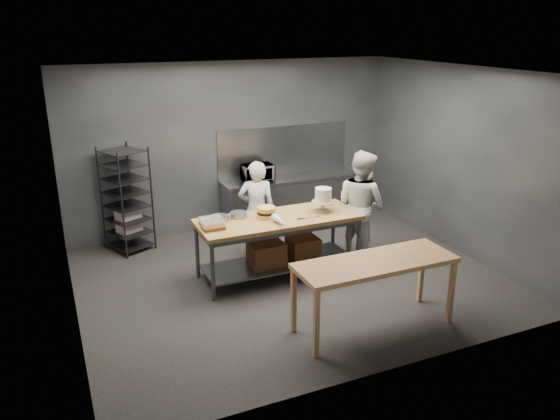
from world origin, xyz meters
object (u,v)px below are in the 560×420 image
(microwave, at_px, (258,173))
(layer_cake, at_px, (266,212))
(work_table, at_px, (280,239))
(near_counter, at_px, (375,267))
(speed_rack, at_px, (127,200))
(chef_behind, at_px, (257,210))
(chef_right, at_px, (361,205))
(frosted_cake_stand, at_px, (323,197))

(microwave, xyz_separation_m, layer_cake, (-0.62, -1.92, -0.05))
(work_table, height_order, near_counter, work_table)
(near_counter, relative_size, speed_rack, 1.14)
(work_table, bearing_deg, speed_rack, 134.80)
(chef_behind, bearing_deg, microwave, -93.82)
(work_table, relative_size, chef_behind, 1.51)
(work_table, bearing_deg, layer_cake, 159.31)
(chef_right, relative_size, layer_cake, 6.48)
(chef_right, distance_m, microwave, 2.14)
(near_counter, bearing_deg, work_table, 104.06)
(work_table, bearing_deg, chef_right, 4.53)
(microwave, bearing_deg, speed_rack, -178.04)
(near_counter, distance_m, layer_cake, 2.02)
(layer_cake, bearing_deg, frosted_cake_stand, -5.54)
(chef_right, xyz_separation_m, frosted_cake_stand, (-0.75, -0.13, 0.27))
(work_table, bearing_deg, chef_behind, 94.74)
(work_table, distance_m, speed_rack, 2.72)
(near_counter, height_order, chef_behind, chef_behind)
(speed_rack, height_order, chef_right, chef_right)
(speed_rack, distance_m, chef_behind, 2.16)
(speed_rack, height_order, microwave, speed_rack)
(chef_right, bearing_deg, speed_rack, 44.21)
(near_counter, xyz_separation_m, chef_right, (0.99, 1.94, 0.06))
(chef_behind, bearing_deg, frosted_cake_stand, 152.26)
(near_counter, relative_size, microwave, 3.69)
(work_table, distance_m, near_counter, 1.90)
(near_counter, xyz_separation_m, frosted_cake_stand, (0.24, 1.81, 0.33))
(work_table, height_order, layer_cake, layer_cake)
(near_counter, distance_m, chef_behind, 2.66)
(layer_cake, bearing_deg, speed_rack, 132.88)
(near_counter, height_order, chef_right, chef_right)
(chef_behind, bearing_deg, speed_rack, -13.18)
(work_table, distance_m, layer_cake, 0.47)
(work_table, height_order, chef_right, chef_right)
(speed_rack, bearing_deg, layer_cake, -47.12)
(chef_right, xyz_separation_m, layer_cake, (-1.64, -0.04, 0.12))
(near_counter, bearing_deg, speed_rack, 122.23)
(near_counter, height_order, layer_cake, layer_cake)
(work_table, height_order, chef_behind, chef_behind)
(chef_right, bearing_deg, frosted_cake_stand, 82.24)
(speed_rack, xyz_separation_m, microwave, (2.34, 0.08, 0.19))
(chef_behind, bearing_deg, layer_cake, 98.54)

